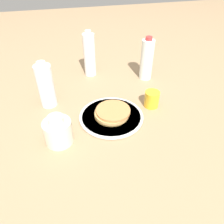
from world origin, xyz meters
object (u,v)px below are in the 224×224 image
Objects in this scene: plate at (112,117)px; water_bottle_mid at (89,55)px; pancake_stack at (112,113)px; water_bottle_near at (46,86)px; water_bottle_far at (147,60)px; juice_glass at (152,99)px; cream_jug at (58,131)px.

plate is 0.43m from water_bottle_mid.
pancake_stack is 0.71× the size of water_bottle_near.
water_bottle_near is 0.94× the size of water_bottle_far.
water_bottle_far reaches higher than juice_glass.
water_bottle_far is (-0.30, 0.27, 0.08)m from pancake_stack.
plate is at bearing 3.75° from water_bottle_mid.
water_bottle_near is (-0.12, -0.47, 0.06)m from juice_glass.
pancake_stack reaches higher than plate.
water_bottle_mid reaches higher than juice_glass.
plate is at bearing 110.96° from cream_jug.
cream_jug is at bearing -51.90° from water_bottle_far.
plate is at bearing 57.56° from water_bottle_near.
water_bottle_mid is at bearing -176.25° from plate.
water_bottle_mid reaches higher than plate.
cream_jug is 0.52× the size of water_bottle_far.
pancake_stack is 1.27× the size of cream_jug.
water_bottle_far is at bearing 68.71° from water_bottle_mid.
water_bottle_near reaches higher than plate.
pancake_stack is 0.41m from water_bottle_far.
cream_jug is at bearing -72.94° from juice_glass.
water_bottle_far is (0.11, 0.29, -0.01)m from water_bottle_mid.
plate is 1.19× the size of water_bottle_far.
cream_jug reaches higher than juice_glass.
cream_jug is (0.13, -0.43, 0.01)m from juice_glass.
water_bottle_far is (-0.26, 0.07, 0.07)m from juice_glass.
water_bottle_near reaches higher than pancake_stack.
water_bottle_mid reaches higher than water_bottle_near.
water_bottle_near is 0.87× the size of water_bottle_mid.
water_bottle_far is (-0.13, 0.53, 0.01)m from water_bottle_near.
juice_glass is 0.62× the size of cream_jug.
water_bottle_far is at bearing 165.75° from juice_glass.
juice_glass is (-0.04, 0.20, 0.03)m from plate.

